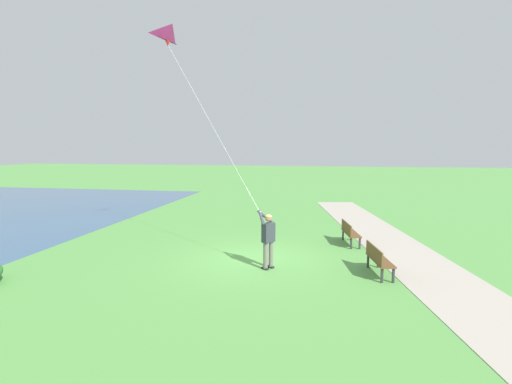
{
  "coord_description": "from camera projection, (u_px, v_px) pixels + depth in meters",
  "views": [
    {
      "loc": [
        -2.22,
        12.17,
        3.83
      ],
      "look_at": [
        -0.29,
        1.42,
        2.49
      ],
      "focal_mm": 26.46,
      "sensor_mm": 36.0,
      "label": 1
    }
  ],
  "objects": [
    {
      "name": "ground_plane",
      "position": [
        255.0,
        260.0,
        12.75
      ],
      "size": [
        120.0,
        120.0,
        0.0
      ],
      "primitive_type": "plane",
      "color": "#569947"
    },
    {
      "name": "walkway_path",
      "position": [
        460.0,
        294.0,
        9.78
      ],
      "size": [
        7.93,
        31.93,
        0.02
      ],
      "primitive_type": "cube",
      "rotation": [
        0.0,
        0.0,
        0.17
      ],
      "color": "#ADA393",
      "rests_on": "ground"
    },
    {
      "name": "person_kite_flyer",
      "position": [
        268.0,
        236.0,
        11.71
      ],
      "size": [
        0.61,
        0.56,
        1.83
      ],
      "color": "#232328",
      "rests_on": "ground"
    },
    {
      "name": "flying_kite",
      "position": [
        173.0,
        36.0,
        14.99
      ],
      "size": [
        4.49,
        3.97,
        6.84
      ],
      "color": "#E02D9E"
    },
    {
      "name": "park_bench_near_walkway",
      "position": [
        349.0,
        231.0,
        14.69
      ],
      "size": [
        0.69,
        1.55,
        0.88
      ],
      "color": "brown",
      "rests_on": "ground"
    },
    {
      "name": "park_bench_far_walkway",
      "position": [
        378.0,
        258.0,
        11.21
      ],
      "size": [
        0.69,
        1.55,
        0.88
      ],
      "color": "brown",
      "rests_on": "ground"
    }
  ]
}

